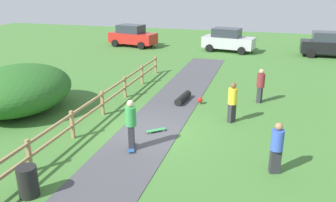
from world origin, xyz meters
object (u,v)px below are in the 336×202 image
Objects in this scene: trash_bin at (28,182)px; bystander_blue at (277,146)px; bush_large at (19,89)px; bystander_yellow at (232,101)px; parked_car_silver at (228,40)px; parked_car_red at (132,36)px; bystander_maroon at (261,84)px; skater_fallen at (184,98)px; skateboard_loose at (156,130)px; skater_riding at (131,122)px; parked_car_black at (329,45)px.

bystander_blue reaches higher than trash_bin.
bystander_blue is at bearing -12.49° from bush_large.
bystander_yellow reaches higher than trash_bin.
parked_car_silver is 8.52m from parked_car_red.
bush_large is at bearing -157.77° from bystander_maroon.
skater_fallen is (6.89, 3.30, -0.85)m from bush_large.
parked_car_red reaches higher than skateboard_loose.
skater_riding is 19.07m from parked_car_silver.
bystander_yellow is at bearing -110.31° from parked_car_black.
parked_car_red and parked_car_black have the same top height.
bush_large is at bearing 128.96° from trash_bin.
bystander_blue is at bearing -53.51° from skater_fallen.
bush_large is 9.50m from bystander_yellow.
trash_bin is 0.20× the size of parked_car_silver.
bush_large is at bearing -86.12° from parked_car_red.
parked_car_red is (-8.03, 13.53, 0.76)m from skater_fallen.
parked_car_silver reaches higher than bystander_maroon.
parked_car_silver and parked_car_black have the same top height.
skater_riding is 0.43× the size of parked_car_black.
bush_large is 3.38× the size of skater_fallen.
skater_fallen is 7.22m from bystander_blue.
parked_car_silver is (2.80, 22.49, 0.51)m from trash_bin.
skater_fallen is 3.87m from skateboard_loose.
trash_bin is (4.57, -5.65, -0.60)m from bush_large.
skater_riding is 5.60m from skater_fallen.
parked_car_black is (15.13, 16.83, -0.09)m from bush_large.
bystander_yellow is at bearing 55.36° from trash_bin.
trash_bin is at bearing -116.35° from skater_riding.
bystander_blue is at bearing -57.50° from parked_car_red.
bystander_blue is (4.88, -0.27, -0.12)m from skater_riding.
trash_bin is 8.52m from bystander_yellow.
parked_car_black is at bearing 64.01° from skateboard_loose.
bystander_yellow is at bearing -37.94° from skater_fallen.
parked_car_silver is 1.00× the size of parked_car_red.
bush_large is 7.68m from skater_fallen.
skater_riding is 1.19× the size of skater_fallen.
parked_car_black is (8.86, 19.03, -0.09)m from skater_riding.
bystander_blue is at bearing -3.14° from skater_riding.
parked_car_silver reaches higher than trash_bin.
parked_car_silver is at bearing 86.71° from skater_riding.
parked_car_black is (4.69, 12.56, 0.03)m from bystander_maroon.
skater_fallen is at bearing 83.71° from skater_riding.
skater_fallen is 15.86m from parked_car_black.
skateboard_loose is 0.17× the size of parked_car_black.
parked_car_silver reaches higher than skater_fallen.
bystander_yellow is (3.12, 3.54, -0.08)m from skater_riding.
parked_car_red is (-5.71, 22.49, 0.51)m from trash_bin.
parked_car_black reaches higher than skater_riding.
bush_large reaches higher than parked_car_red.
parked_car_silver is at bearing 66.35° from bush_large.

